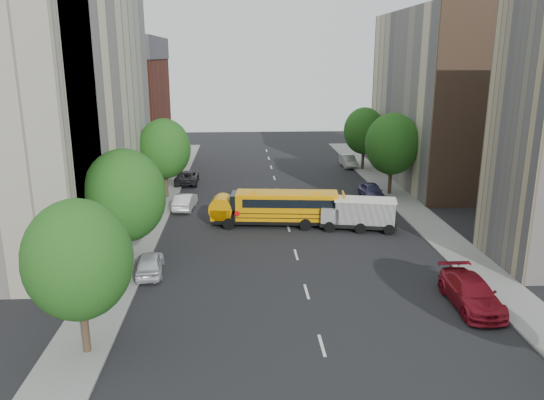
{
  "coord_description": "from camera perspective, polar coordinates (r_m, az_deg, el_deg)",
  "views": [
    {
      "loc": [
        -3.71,
        -36.39,
        13.37
      ],
      "look_at": [
        -1.44,
        2.0,
        2.88
      ],
      "focal_mm": 35.0,
      "sensor_mm": 36.0,
      "label": 1
    }
  ],
  "objects": [
    {
      "name": "sidewalk_right",
      "position": [
        46.06,
        16.07,
        -2.16
      ],
      "size": [
        3.0,
        80.0,
        0.12
      ],
      "primitive_type": "cube",
      "color": "slate",
      "rests_on": "ground"
    },
    {
      "name": "street_tree_5",
      "position": [
        64.69,
        9.88,
        7.33
      ],
      "size": [
        4.86,
        4.86,
        7.51
      ],
      "color": "#38281C",
      "rests_on": "ground"
    },
    {
      "name": "sidewalk_left",
      "position": [
        44.17,
        -13.39,
        -2.71
      ],
      "size": [
        3.0,
        80.0,
        0.12
      ],
      "primitive_type": "cube",
      "color": "slate",
      "rests_on": "ground"
    },
    {
      "name": "lane_markings",
      "position": [
        48.42,
        1.15,
        -0.77
      ],
      "size": [
        0.15,
        64.0,
        0.01
      ],
      "primitive_type": "cube",
      "color": "silver",
      "rests_on": "ground"
    },
    {
      "name": "parked_car_4",
      "position": [
        51.92,
        10.67,
        0.94
      ],
      "size": [
        1.98,
        4.57,
        1.54
      ],
      "primitive_type": "imported",
      "rotation": [
        0.0,
        0.0,
        0.04
      ],
      "color": "#3A3660",
      "rests_on": "ground"
    },
    {
      "name": "street_tree_2",
      "position": [
        51.63,
        -11.5,
        5.42
      ],
      "size": [
        4.99,
        4.99,
        7.71
      ],
      "color": "#38281C",
      "rests_on": "ground"
    },
    {
      "name": "building_left_cream",
      "position": [
        44.86,
        -22.29,
        9.83
      ],
      "size": [
        10.0,
        26.0,
        20.0
      ],
      "primitive_type": "cube",
      "color": "beige",
      "rests_on": "ground"
    },
    {
      "name": "ground",
      "position": [
        38.95,
        2.3,
        -4.84
      ],
      "size": [
        120.0,
        120.0,
        0.0
      ],
      "primitive_type": "plane",
      "color": "black",
      "rests_on": "ground"
    },
    {
      "name": "building_right_sidewall",
      "position": [
        50.51,
        22.4,
        9.16
      ],
      "size": [
        10.1,
        0.3,
        18.0
      ],
      "primitive_type": "cube",
      "color": "brown",
      "rests_on": "ground"
    },
    {
      "name": "street_tree_1",
      "position": [
        34.25,
        -15.56,
        0.45
      ],
      "size": [
        5.12,
        5.12,
        7.9
      ],
      "color": "#38281C",
      "rests_on": "ground"
    },
    {
      "name": "parked_car_2",
      "position": [
        58.04,
        -9.13,
        2.47
      ],
      "size": [
        2.48,
        5.22,
        1.44
      ],
      "primitive_type": "imported",
      "rotation": [
        0.0,
        0.0,
        3.16
      ],
      "color": "black",
      "rests_on": "ground"
    },
    {
      "name": "street_tree_0",
      "position": [
        25.11,
        -20.13,
        -6.07
      ],
      "size": [
        4.8,
        4.8,
        7.41
      ],
      "color": "#38281C",
      "rests_on": "ground"
    },
    {
      "name": "parked_car_0",
      "position": [
        34.57,
        -13.03,
        -6.65
      ],
      "size": [
        2.03,
        4.28,
        1.41
      ],
      "primitive_type": "imported",
      "rotation": [
        0.0,
        0.0,
        3.23
      ],
      "color": "silver",
      "rests_on": "ground"
    },
    {
      "name": "parked_car_5",
      "position": [
        66.8,
        8.2,
        4.19
      ],
      "size": [
        1.68,
        4.45,
        1.45
      ],
      "primitive_type": "imported",
      "rotation": [
        0.0,
        0.0,
        0.03
      ],
      "color": "#A4A49E",
      "rests_on": "ground"
    },
    {
      "name": "safari_truck",
      "position": [
        42.41,
        9.35,
        -1.43
      ],
      "size": [
        6.24,
        3.31,
        2.54
      ],
      "rotation": [
        0.0,
        0.0,
        -0.21
      ],
      "color": "black",
      "rests_on": "ground"
    },
    {
      "name": "parked_car_1",
      "position": [
        48.29,
        -9.33,
        -0.14
      ],
      "size": [
        1.94,
        4.5,
        1.44
      ],
      "primitive_type": "imported",
      "rotation": [
        0.0,
        0.0,
        3.04
      ],
      "color": "silver",
      "rests_on": "ground"
    },
    {
      "name": "building_left_redbrick",
      "position": [
        66.31,
        -15.99,
        8.73
      ],
      "size": [
        10.0,
        15.0,
        13.0
      ],
      "primitive_type": "cube",
      "color": "maroon",
      "rests_on": "ground"
    },
    {
      "name": "parked_car_3",
      "position": [
        31.5,
        20.64,
        -9.3
      ],
      "size": [
        2.31,
        5.57,
        1.61
      ],
      "primitive_type": "imported",
      "rotation": [
        0.0,
        0.0,
        -0.01
      ],
      "color": "maroon",
      "rests_on": "ground"
    },
    {
      "name": "school_bus",
      "position": [
        42.84,
        0.55,
        -0.69
      ],
      "size": [
        10.33,
        3.32,
        2.87
      ],
      "rotation": [
        0.0,
        0.0,
        -0.1
      ],
      "color": "black",
      "rests_on": "ground"
    },
    {
      "name": "building_right_far",
      "position": [
        60.58,
        17.93,
        10.4
      ],
      "size": [
        10.0,
        22.0,
        18.0
      ],
      "primitive_type": "cube",
      "color": "beige",
      "rests_on": "ground"
    },
    {
      "name": "street_tree_4",
      "position": [
        53.15,
        12.8,
        5.9
      ],
      "size": [
        5.25,
        5.25,
        8.1
      ],
      "color": "#38281C",
      "rests_on": "ground"
    }
  ]
}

